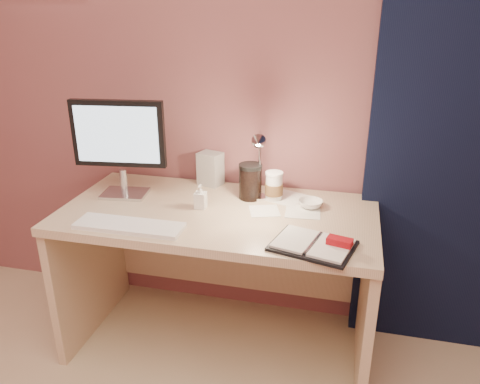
% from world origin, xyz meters
% --- Properties ---
extents(room, '(3.50, 3.50, 3.50)m').
position_xyz_m(room, '(0.95, 1.69, 1.14)').
color(room, '#C6B28E').
rests_on(room, ground).
extents(desk, '(1.40, 0.70, 0.73)m').
position_xyz_m(desk, '(0.00, 1.45, 0.50)').
color(desk, beige).
rests_on(desk, ground).
extents(monitor, '(0.43, 0.18, 0.46)m').
position_xyz_m(monitor, '(-0.48, 1.45, 1.00)').
color(monitor, silver).
rests_on(monitor, desk).
extents(keyboard, '(0.45, 0.14, 0.02)m').
position_xyz_m(keyboard, '(-0.31, 1.13, 0.74)').
color(keyboard, white).
rests_on(keyboard, desk).
extents(planner, '(0.35, 0.29, 0.05)m').
position_xyz_m(planner, '(0.45, 1.14, 0.74)').
color(planner, black).
rests_on(planner, desk).
extents(paper_a, '(0.16, 0.16, 0.00)m').
position_xyz_m(paper_a, '(0.20, 1.42, 0.73)').
color(paper_a, white).
rests_on(paper_a, desk).
extents(paper_b, '(0.16, 0.16, 0.00)m').
position_xyz_m(paper_b, '(0.37, 1.45, 0.73)').
color(paper_b, white).
rests_on(paper_b, desk).
extents(paper_c, '(0.22, 0.22, 0.00)m').
position_xyz_m(paper_c, '(0.27, 1.60, 0.73)').
color(paper_c, white).
rests_on(paper_c, desk).
extents(coffee_cup, '(0.08, 0.08, 0.14)m').
position_xyz_m(coffee_cup, '(0.22, 1.56, 0.79)').
color(coffee_cup, white).
rests_on(coffee_cup, desk).
extents(bowl, '(0.14, 0.14, 0.03)m').
position_xyz_m(bowl, '(0.40, 1.51, 0.75)').
color(bowl, white).
rests_on(bowl, desk).
extents(lotion_bottle, '(0.05, 0.05, 0.11)m').
position_xyz_m(lotion_bottle, '(-0.08, 1.39, 0.79)').
color(lotion_bottle, white).
rests_on(lotion_bottle, desk).
extents(dark_jar, '(0.11, 0.11, 0.15)m').
position_xyz_m(dark_jar, '(0.11, 1.55, 0.81)').
color(dark_jar, black).
rests_on(dark_jar, desk).
extents(product_box, '(0.13, 0.12, 0.17)m').
position_xyz_m(product_box, '(-0.12, 1.69, 0.81)').
color(product_box, '#B8B9B4').
rests_on(product_box, desk).
extents(desk_lamp, '(0.10, 0.21, 0.35)m').
position_xyz_m(desk_lamp, '(0.14, 1.47, 0.95)').
color(desk_lamp, silver).
rests_on(desk_lamp, desk).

